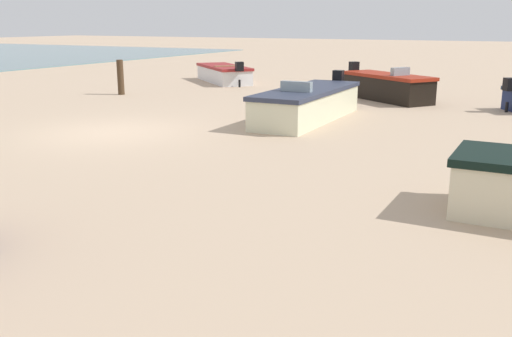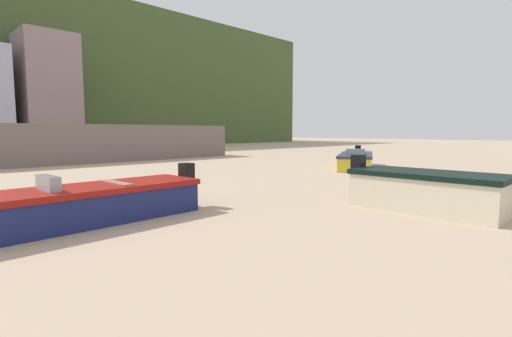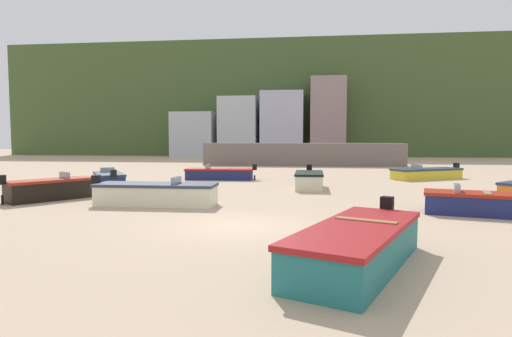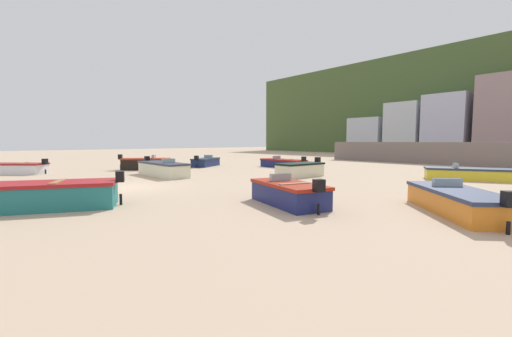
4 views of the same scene
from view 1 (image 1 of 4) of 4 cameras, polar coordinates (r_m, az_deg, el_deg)
ground_plane at (r=15.17m, az=-14.39°, el=3.52°), size 160.00×160.00×0.00m
boat_cream_5 at (r=16.60m, az=5.23°, el=6.49°), size 5.33×1.59×1.24m
boat_white_7 at (r=27.22m, az=-3.26°, el=9.50°), size 4.03×4.25×1.10m
boat_black_8 at (r=21.35m, az=13.03°, el=8.02°), size 3.23×3.84×1.27m
mooring_post_near_water at (r=23.05m, az=-13.47°, el=8.91°), size 0.25×0.25×1.35m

